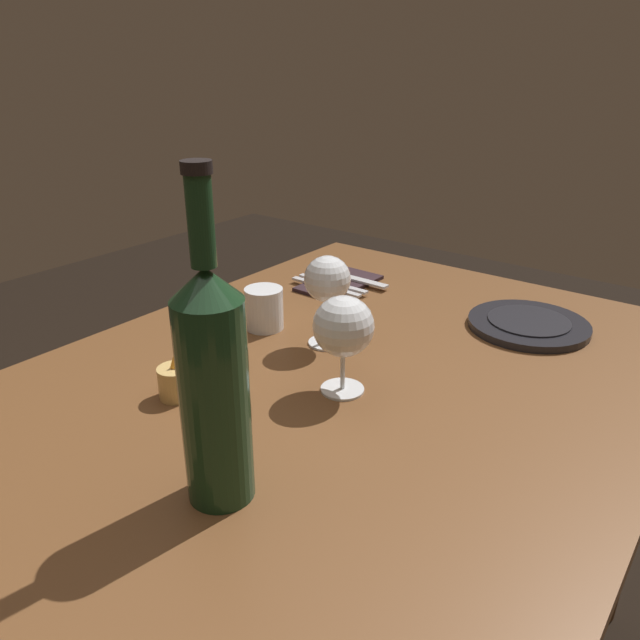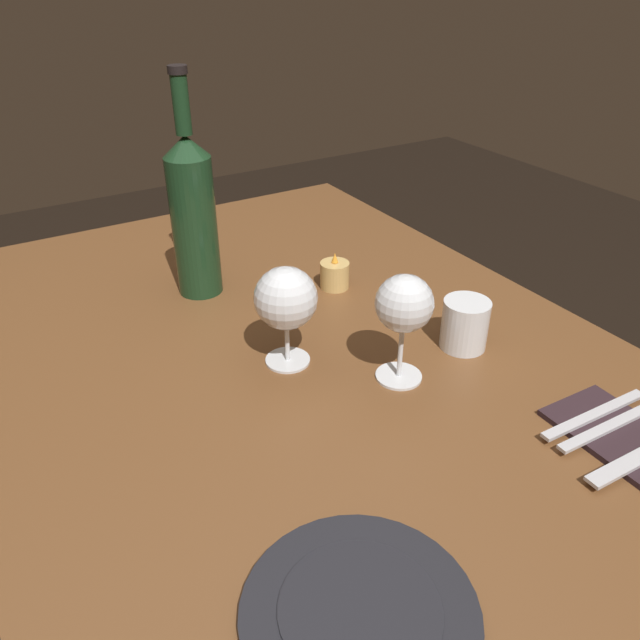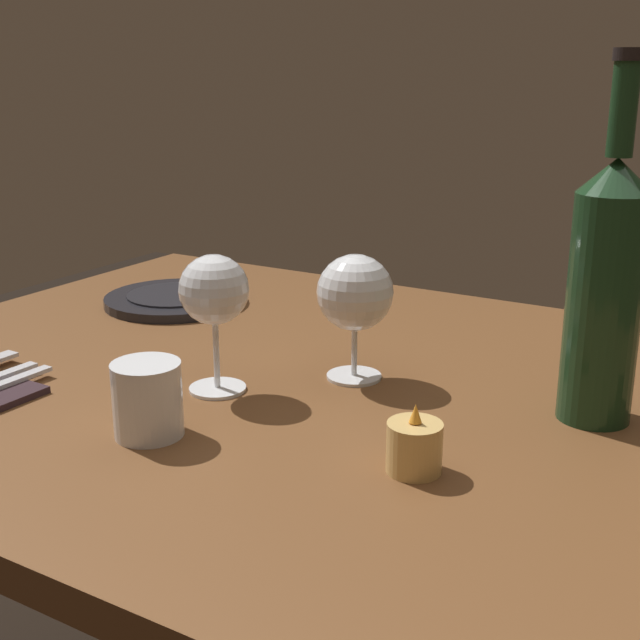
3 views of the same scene
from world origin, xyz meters
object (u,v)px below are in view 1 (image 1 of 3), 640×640
at_px(wine_glass_left, 343,328).
at_px(folded_napkin, 339,283).
at_px(votive_candle, 176,383).
at_px(fork_outer, 326,287).
at_px(wine_bottle, 214,383).
at_px(dinner_plate, 528,324).
at_px(fork_inner, 333,284).
at_px(wine_glass_right, 327,282).
at_px(water_tumbler, 264,311).
at_px(table_knife, 347,277).

distance_m(wine_glass_left, folded_napkin, 0.47).
relative_size(votive_candle, fork_outer, 0.37).
distance_m(wine_bottle, dinner_plate, 0.70).
bearing_deg(fork_inner, wine_glass_left, -141.84).
relative_size(wine_glass_right, folded_napkin, 0.83).
relative_size(water_tumbler, fork_outer, 0.43).
bearing_deg(dinner_plate, table_knife, 89.17).
distance_m(wine_glass_right, dinner_plate, 0.40).
xyz_separation_m(dinner_plate, folded_napkin, (-0.02, 0.41, -0.00)).
bearing_deg(fork_inner, table_knife, 0.00).
relative_size(wine_bottle, dinner_plate, 1.72).
xyz_separation_m(wine_glass_left, fork_inner, (0.35, 0.27, -0.09)).
bearing_deg(water_tumbler, votive_candle, -166.29).
distance_m(wine_bottle, table_knife, 0.75).
relative_size(votive_candle, fork_inner, 0.37).
distance_m(wine_glass_left, water_tumbler, 0.28).
height_order(water_tumbler, folded_napkin, water_tumbler).
xyz_separation_m(wine_bottle, votive_candle, (0.11, 0.21, -0.12)).
height_order(dinner_plate, fork_outer, dinner_plate).
distance_m(wine_glass_left, votive_candle, 0.26).
distance_m(dinner_plate, folded_napkin, 0.42).
relative_size(wine_glass_left, wine_bottle, 0.40).
distance_m(votive_candle, folded_napkin, 0.54).
xyz_separation_m(wine_bottle, fork_outer, (0.60, 0.30, -0.13)).
height_order(wine_bottle, fork_inner, wine_bottle).
xyz_separation_m(folded_napkin, fork_outer, (-0.05, 0.00, 0.01)).
xyz_separation_m(wine_bottle, fork_inner, (0.62, 0.30, -0.13)).
height_order(wine_glass_right, table_knife, wine_glass_right).
relative_size(wine_glass_left, votive_candle, 2.26).
distance_m(votive_candle, fork_outer, 0.49).
relative_size(dinner_plate, table_knife, 1.04).
height_order(folded_napkin, table_knife, table_knife).
relative_size(fork_inner, table_knife, 0.86).
bearing_deg(water_tumbler, table_knife, 4.61).
bearing_deg(fork_outer, table_knife, 0.00).
distance_m(water_tumbler, table_knife, 0.30).
distance_m(wine_bottle, folded_napkin, 0.73).
distance_m(folded_napkin, fork_outer, 0.05).
bearing_deg(table_knife, fork_inner, 180.00).
bearing_deg(wine_glass_left, fork_inner, 38.16).
distance_m(fork_inner, fork_outer, 0.02).
relative_size(fork_inner, fork_outer, 1.00).
bearing_deg(folded_napkin, votive_candle, -170.59).
relative_size(water_tumbler, fork_inner, 0.43).
height_order(wine_glass_right, wine_bottle, wine_bottle).
relative_size(wine_glass_right, water_tumbler, 2.07).
bearing_deg(dinner_plate, fork_outer, 100.12).
relative_size(fork_outer, table_knife, 0.86).
distance_m(water_tumbler, dinner_plate, 0.49).
bearing_deg(water_tumbler, fork_inner, 5.64).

